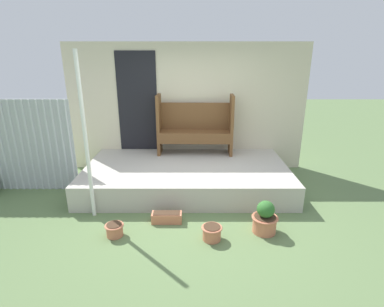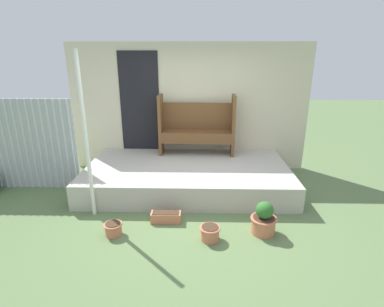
# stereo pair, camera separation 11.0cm
# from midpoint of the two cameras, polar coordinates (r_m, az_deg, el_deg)

# --- Properties ---
(ground_plane) EXTENTS (24.00, 24.00, 0.00)m
(ground_plane) POSITION_cam_midpoint_polar(r_m,az_deg,el_deg) (4.80, -0.91, -11.27)
(ground_plane) COLOR #5B7547
(porch_slab) EXTENTS (3.69, 1.97, 0.42)m
(porch_slab) POSITION_cam_midpoint_polar(r_m,az_deg,el_deg) (5.59, -1.59, -4.32)
(porch_slab) COLOR #B7B2A5
(porch_slab) RESTS_ON ground_plane
(house_wall) EXTENTS (4.89, 0.08, 2.60)m
(house_wall) POSITION_cam_midpoint_polar(r_m,az_deg,el_deg) (6.26, -1.81, 8.64)
(house_wall) COLOR beige
(house_wall) RESTS_ON ground_plane
(support_post) EXTENTS (0.06, 0.06, 2.45)m
(support_post) POSITION_cam_midpoint_polar(r_m,az_deg,el_deg) (4.55, -20.26, 2.55)
(support_post) COLOR white
(support_post) RESTS_ON ground_plane
(bench) EXTENTS (1.51, 0.44, 1.20)m
(bench) POSITION_cam_midpoint_polar(r_m,az_deg,el_deg) (6.03, 0.07, 5.47)
(bench) COLOR brown
(bench) RESTS_ON porch_slab
(flower_pot_left) EXTENTS (0.26, 0.26, 0.18)m
(flower_pot_left) POSITION_cam_midpoint_polar(r_m,az_deg,el_deg) (4.37, -15.26, -13.76)
(flower_pot_left) COLOR #C67251
(flower_pot_left) RESTS_ON ground_plane
(flower_pot_middle) EXTENTS (0.28, 0.28, 0.20)m
(flower_pot_middle) POSITION_cam_midpoint_polar(r_m,az_deg,el_deg) (4.16, 3.02, -14.73)
(flower_pot_middle) COLOR #C67251
(flower_pot_middle) RESTS_ON ground_plane
(flower_pot_right) EXTENTS (0.37, 0.37, 0.47)m
(flower_pot_right) POSITION_cam_midpoint_polar(r_m,az_deg,el_deg) (4.36, 13.00, -12.02)
(flower_pot_right) COLOR #C67251
(flower_pot_right) RESTS_ON ground_plane
(planter_box_rect) EXTENTS (0.44, 0.17, 0.16)m
(planter_box_rect) POSITION_cam_midpoint_polar(r_m,az_deg,el_deg) (4.56, -5.53, -12.00)
(planter_box_rect) COLOR #C67251
(planter_box_rect) RESTS_ON ground_plane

